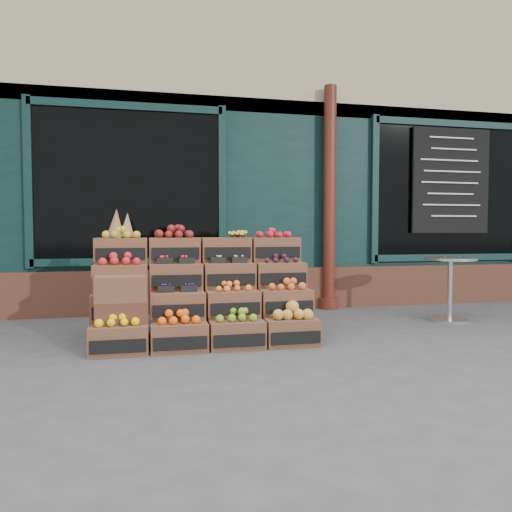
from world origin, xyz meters
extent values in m
plane|color=#424245|center=(0.00, 0.00, 0.00)|extent=(60.00, 60.00, 0.00)
cube|color=black|center=(0.00, 5.20, 2.40)|extent=(12.00, 6.00, 4.80)
cube|color=#C1B28C|center=(0.00, 2.28, 3.80)|extent=(12.00, 0.18, 2.00)
cube|color=black|center=(0.00, 2.25, 1.50)|extent=(12.00, 0.12, 3.00)
cube|color=#4D2B1F|center=(0.00, 2.18, 0.30)|extent=(12.00, 0.18, 0.60)
cube|color=black|center=(-1.60, 2.18, 1.75)|extent=(2.40, 0.06, 2.00)
cube|color=black|center=(3.20, 2.18, 1.75)|extent=(2.40, 0.06, 2.00)
cylinder|color=#501D12|center=(1.20, 2.05, 1.60)|extent=(0.18, 0.18, 3.20)
cube|color=black|center=(3.20, 2.10, 1.90)|extent=(1.30, 0.04, 1.60)
cube|color=brown|center=(-1.66, 0.00, 0.13)|extent=(0.53, 0.37, 0.26)
cube|color=black|center=(-1.67, -0.20, 0.11)|extent=(0.49, 0.02, 0.12)
cube|color=yellow|center=(-1.66, 0.00, 0.31)|extent=(0.43, 0.28, 0.09)
cube|color=brown|center=(-1.11, -0.01, 0.13)|extent=(0.53, 0.37, 0.26)
cube|color=black|center=(-1.12, -0.20, 0.11)|extent=(0.49, 0.02, 0.12)
cube|color=#FD580E|center=(-1.11, -0.01, 0.31)|extent=(0.43, 0.28, 0.09)
cube|color=brown|center=(-0.56, -0.01, 0.13)|extent=(0.53, 0.37, 0.26)
cube|color=black|center=(-0.57, -0.21, 0.11)|extent=(0.49, 0.02, 0.12)
cube|color=#6B9D1E|center=(-0.56, -0.01, 0.31)|extent=(0.43, 0.28, 0.09)
cube|color=brown|center=(-0.01, -0.02, 0.13)|extent=(0.53, 0.37, 0.26)
cube|color=black|center=(-0.02, -0.21, 0.11)|extent=(0.49, 0.02, 0.12)
cube|color=gold|center=(-0.01, -0.02, 0.33)|extent=(0.43, 0.28, 0.12)
cube|color=brown|center=(-1.66, 0.22, 0.40)|extent=(0.53, 0.37, 0.26)
cube|color=black|center=(-1.66, 0.02, 0.37)|extent=(0.49, 0.02, 0.12)
cube|color=olive|center=(-1.66, 0.22, 0.57)|extent=(0.43, 0.28, 0.09)
cube|color=brown|center=(-1.11, 0.22, 0.40)|extent=(0.53, 0.37, 0.26)
cube|color=black|center=(-1.11, 0.02, 0.37)|extent=(0.49, 0.02, 0.12)
cube|color=navy|center=(-1.11, 0.22, 0.54)|extent=(0.43, 0.28, 0.03)
cube|color=brown|center=(-0.56, 0.21, 0.40)|extent=(0.53, 0.37, 0.26)
cube|color=black|center=(-0.56, 0.02, 0.37)|extent=(0.49, 0.02, 0.12)
cube|color=orange|center=(-0.56, 0.21, 0.57)|extent=(0.43, 0.28, 0.07)
cube|color=brown|center=(-0.01, 0.21, 0.40)|extent=(0.53, 0.37, 0.26)
cube|color=black|center=(-0.01, 0.01, 0.37)|extent=(0.49, 0.02, 0.12)
cube|color=#D55B26|center=(-0.01, 0.21, 0.57)|extent=(0.43, 0.28, 0.09)
cube|color=brown|center=(-1.66, 0.44, 0.66)|extent=(0.53, 0.37, 0.26)
cube|color=black|center=(-1.66, 0.25, 0.64)|extent=(0.49, 0.02, 0.12)
cube|color=red|center=(-1.66, 0.44, 0.84)|extent=(0.43, 0.28, 0.09)
cube|color=brown|center=(-1.11, 0.44, 0.66)|extent=(0.53, 0.37, 0.26)
cube|color=black|center=(-1.11, 0.24, 0.64)|extent=(0.49, 0.02, 0.12)
cube|color=red|center=(-1.11, 0.44, 0.81)|extent=(0.43, 0.28, 0.04)
cube|color=brown|center=(-0.56, 0.43, 0.66)|extent=(0.53, 0.37, 0.26)
cube|color=black|center=(-0.56, 0.24, 0.64)|extent=(0.49, 0.02, 0.12)
cube|color=#97BB57|center=(-0.56, 0.43, 0.81)|extent=(0.43, 0.28, 0.03)
cube|color=brown|center=(-0.01, 0.43, 0.66)|extent=(0.53, 0.37, 0.26)
cube|color=black|center=(-0.01, 0.23, 0.64)|extent=(0.49, 0.02, 0.12)
cube|color=black|center=(-0.01, 0.43, 0.83)|extent=(0.43, 0.28, 0.07)
cube|color=brown|center=(-1.66, 0.67, 0.93)|extent=(0.53, 0.37, 0.26)
cube|color=black|center=(-1.66, 0.47, 0.90)|extent=(0.49, 0.02, 0.12)
cube|color=#B39A24|center=(-1.66, 0.67, 1.10)|extent=(0.43, 0.28, 0.09)
cube|color=brown|center=(-1.11, 0.66, 0.93)|extent=(0.53, 0.37, 0.26)
cube|color=black|center=(-1.11, 0.47, 0.90)|extent=(0.49, 0.02, 0.12)
cube|color=maroon|center=(-1.11, 0.66, 1.11)|extent=(0.43, 0.28, 0.10)
cube|color=brown|center=(-0.56, 0.66, 0.93)|extent=(0.53, 0.37, 0.26)
cube|color=black|center=(-0.56, 0.46, 0.90)|extent=(0.49, 0.02, 0.12)
cube|color=gold|center=(-0.56, 0.66, 1.10)|extent=(0.43, 0.28, 0.08)
cube|color=brown|center=(-0.01, 0.65, 0.93)|extent=(0.53, 0.37, 0.26)
cube|color=black|center=(-0.01, 0.46, 0.90)|extent=(0.49, 0.02, 0.12)
cube|color=#AE1B28|center=(-0.01, 0.65, 1.10)|extent=(0.43, 0.28, 0.08)
cube|color=#4D2B1F|center=(-0.84, 0.21, 0.13)|extent=(2.18, 0.39, 0.26)
cube|color=#4D2B1F|center=(-0.83, 0.44, 0.26)|extent=(2.18, 0.39, 0.53)
cube|color=#4D2B1F|center=(-0.83, 0.66, 0.40)|extent=(2.18, 0.39, 0.79)
cone|color=olive|center=(-1.71, 0.67, 1.21)|extent=(0.18, 0.18, 0.31)
cone|color=olive|center=(-1.60, 0.71, 1.19)|extent=(0.16, 0.16, 0.26)
cube|color=brown|center=(-1.65, 0.10, 0.12)|extent=(0.49, 0.35, 0.24)
cube|color=#4D2B1F|center=(-1.65, 0.10, 0.35)|extent=(0.49, 0.35, 0.24)
cube|color=brown|center=(-1.65, 0.10, 0.59)|extent=(0.49, 0.35, 0.24)
cylinder|color=#B6B9BD|center=(2.30, 0.76, 0.02)|extent=(0.47, 0.47, 0.03)
cylinder|color=#B6B9BD|center=(2.30, 0.76, 0.39)|extent=(0.06, 0.06, 0.76)
cylinder|color=#B6B9BD|center=(2.30, 0.76, 0.78)|extent=(0.64, 0.64, 0.03)
imported|color=#1C6325|center=(-1.92, 2.79, 0.90)|extent=(0.72, 0.53, 1.81)
camera|label=1|loc=(-1.45, -4.74, 1.13)|focal=35.00mm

